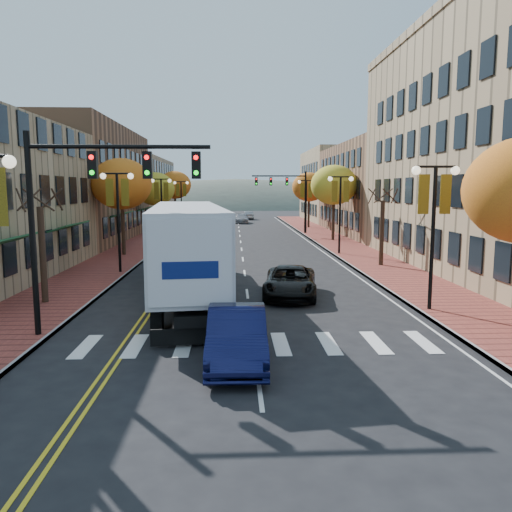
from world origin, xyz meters
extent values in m
plane|color=black|center=(0.00, 0.00, 0.00)|extent=(200.00, 200.00, 0.00)
cube|color=brown|center=(-9.00, 32.50, 0.07)|extent=(4.00, 85.00, 0.15)
cube|color=brown|center=(9.00, 32.50, 0.07)|extent=(4.00, 85.00, 0.15)
cube|color=brown|center=(-17.00, 36.00, 5.50)|extent=(12.00, 24.00, 11.00)
cube|color=#9E8966|center=(-17.00, 61.00, 4.75)|extent=(12.00, 26.00, 9.50)
cube|color=brown|center=(18.50, 42.00, 5.00)|extent=(15.00, 24.00, 10.00)
cube|color=#9E8966|center=(18.50, 64.00, 5.50)|extent=(15.00, 20.00, 11.00)
cylinder|color=#382619|center=(-9.00, 8.00, 2.25)|extent=(0.28, 0.28, 4.20)
cylinder|color=#382619|center=(-9.00, 24.00, 2.60)|extent=(0.28, 0.28, 4.90)
ellipsoid|color=orange|center=(-9.00, 24.00, 5.46)|extent=(4.48, 4.48, 3.81)
cylinder|color=#382619|center=(-9.00, 40.00, 2.42)|extent=(0.28, 0.28, 4.55)
ellipsoid|color=gold|center=(-9.00, 40.00, 5.07)|extent=(4.16, 4.16, 3.54)
cylinder|color=#382619|center=(-9.00, 58.00, 2.67)|extent=(0.28, 0.28, 5.04)
ellipsoid|color=orange|center=(-9.00, 58.00, 5.62)|extent=(4.61, 4.61, 3.92)
cylinder|color=#382619|center=(9.00, 18.00, 2.25)|extent=(0.28, 0.28, 4.20)
cylinder|color=#382619|center=(9.00, 34.00, 2.60)|extent=(0.28, 0.28, 4.90)
ellipsoid|color=gold|center=(9.00, 34.00, 5.46)|extent=(4.48, 4.48, 3.81)
cylinder|color=#382619|center=(9.00, 50.00, 2.53)|extent=(0.28, 0.28, 4.76)
ellipsoid|color=orange|center=(9.00, 50.00, 5.30)|extent=(4.35, 4.35, 3.70)
sphere|color=#FFF2CC|center=(-6.70, 0.00, 5.85)|extent=(0.36, 0.36, 0.36)
cylinder|color=black|center=(-7.50, 16.00, 3.00)|extent=(0.16, 0.16, 6.00)
cylinder|color=black|center=(-7.50, 16.00, 6.00)|extent=(1.60, 0.10, 0.10)
sphere|color=#FFF2CC|center=(-8.30, 16.00, 5.85)|extent=(0.36, 0.36, 0.36)
sphere|color=#FFF2CC|center=(-6.70, 16.00, 5.85)|extent=(0.36, 0.36, 0.36)
cube|color=#B89B18|center=(-7.95, 16.00, 4.90)|extent=(0.45, 0.03, 1.60)
cube|color=#B89B18|center=(-7.05, 16.00, 4.90)|extent=(0.45, 0.03, 1.60)
cylinder|color=black|center=(-7.50, 34.00, 3.00)|extent=(0.16, 0.16, 6.00)
cylinder|color=black|center=(-7.50, 34.00, 6.00)|extent=(1.60, 0.10, 0.10)
sphere|color=#FFF2CC|center=(-8.30, 34.00, 5.85)|extent=(0.36, 0.36, 0.36)
sphere|color=#FFF2CC|center=(-6.70, 34.00, 5.85)|extent=(0.36, 0.36, 0.36)
cube|color=#B89B18|center=(-7.95, 34.00, 4.90)|extent=(0.45, 0.03, 1.60)
cube|color=#B89B18|center=(-7.05, 34.00, 4.90)|extent=(0.45, 0.03, 1.60)
cylinder|color=black|center=(-7.50, 52.00, 3.00)|extent=(0.16, 0.16, 6.00)
cylinder|color=black|center=(-7.50, 52.00, 6.00)|extent=(1.60, 0.10, 0.10)
sphere|color=#FFF2CC|center=(-8.30, 52.00, 5.85)|extent=(0.36, 0.36, 0.36)
sphere|color=#FFF2CC|center=(-6.70, 52.00, 5.85)|extent=(0.36, 0.36, 0.36)
cube|color=#B89B18|center=(-7.95, 52.00, 4.90)|extent=(0.45, 0.03, 1.60)
cube|color=#B89B18|center=(-7.05, 52.00, 4.90)|extent=(0.45, 0.03, 1.60)
cylinder|color=black|center=(7.50, 6.00, 3.00)|extent=(0.16, 0.16, 6.00)
cylinder|color=black|center=(7.50, 6.00, 6.00)|extent=(1.60, 0.10, 0.10)
sphere|color=#FFF2CC|center=(6.70, 6.00, 5.85)|extent=(0.36, 0.36, 0.36)
sphere|color=#FFF2CC|center=(8.30, 6.00, 5.85)|extent=(0.36, 0.36, 0.36)
cube|color=#B89B18|center=(7.05, 6.00, 4.90)|extent=(0.45, 0.03, 1.60)
cube|color=#B89B18|center=(7.95, 6.00, 4.90)|extent=(0.45, 0.03, 1.60)
cylinder|color=black|center=(7.50, 24.00, 3.00)|extent=(0.16, 0.16, 6.00)
cylinder|color=black|center=(7.50, 24.00, 6.00)|extent=(1.60, 0.10, 0.10)
sphere|color=#FFF2CC|center=(6.70, 24.00, 5.85)|extent=(0.36, 0.36, 0.36)
sphere|color=#FFF2CC|center=(8.30, 24.00, 5.85)|extent=(0.36, 0.36, 0.36)
cube|color=#B89B18|center=(7.05, 24.00, 4.90)|extent=(0.45, 0.03, 1.60)
cube|color=#B89B18|center=(7.95, 24.00, 4.90)|extent=(0.45, 0.03, 1.60)
cylinder|color=black|center=(7.50, 42.00, 3.00)|extent=(0.16, 0.16, 6.00)
cylinder|color=black|center=(7.50, 42.00, 6.00)|extent=(1.60, 0.10, 0.10)
sphere|color=#FFF2CC|center=(6.70, 42.00, 5.85)|extent=(0.36, 0.36, 0.36)
sphere|color=#FFF2CC|center=(8.30, 42.00, 5.85)|extent=(0.36, 0.36, 0.36)
cube|color=#B89B18|center=(7.05, 42.00, 4.90)|extent=(0.45, 0.03, 1.60)
cube|color=#B89B18|center=(7.95, 42.00, 4.90)|extent=(0.45, 0.03, 1.60)
cylinder|color=black|center=(-7.40, 3.00, 3.50)|extent=(0.20, 0.20, 7.00)
cylinder|color=black|center=(-4.40, 3.00, 6.50)|extent=(6.00, 0.14, 0.14)
cube|color=black|center=(-5.30, 3.00, 5.90)|extent=(0.30, 0.25, 0.90)
sphere|color=#FF0C0C|center=(-5.30, 2.86, 6.15)|extent=(0.16, 0.16, 0.16)
cube|color=black|center=(-3.50, 3.00, 5.90)|extent=(0.30, 0.25, 0.90)
sphere|color=#FF0C0C|center=(-3.50, 2.86, 6.15)|extent=(0.16, 0.16, 0.16)
cube|color=black|center=(-1.88, 3.00, 5.90)|extent=(0.30, 0.25, 0.90)
sphere|color=#FF0C0C|center=(-1.88, 2.86, 6.15)|extent=(0.16, 0.16, 0.16)
cylinder|color=black|center=(7.40, 42.00, 3.50)|extent=(0.20, 0.20, 7.00)
cylinder|color=black|center=(4.40, 42.00, 6.50)|extent=(6.00, 0.14, 0.14)
cube|color=black|center=(5.30, 42.00, 5.90)|extent=(0.30, 0.25, 0.90)
sphere|color=#FF0C0C|center=(5.30, 41.86, 6.15)|extent=(0.16, 0.16, 0.16)
cube|color=black|center=(3.50, 42.00, 5.90)|extent=(0.30, 0.25, 0.90)
sphere|color=#FF0C0C|center=(3.50, 41.86, 6.15)|extent=(0.16, 0.16, 0.16)
cube|color=black|center=(1.88, 42.00, 5.90)|extent=(0.30, 0.25, 0.90)
sphere|color=#FF0C0C|center=(1.88, 41.86, 6.15)|extent=(0.16, 0.16, 0.16)
cube|color=black|center=(-2.75, 8.48, 0.93)|extent=(2.60, 14.23, 0.38)
cube|color=silver|center=(-2.75, 8.48, 2.84)|extent=(4.33, 14.42, 3.06)
cube|color=black|center=(-3.68, 17.17, 1.80)|extent=(3.06, 3.55, 2.73)
cylinder|color=black|center=(-3.29, 2.71, 0.55)|extent=(0.50, 1.13, 1.09)
cylinder|color=black|center=(-1.01, 2.95, 0.55)|extent=(0.50, 1.13, 1.09)
cylinder|color=black|center=(-3.43, 4.01, 0.55)|extent=(0.50, 1.13, 1.09)
cylinder|color=black|center=(-1.15, 4.26, 0.55)|extent=(0.50, 1.13, 1.09)
cylinder|color=black|center=(-4.68, 15.74, 0.55)|extent=(0.50, 1.13, 1.09)
cylinder|color=black|center=(-2.40, 15.98, 0.55)|extent=(0.50, 1.13, 1.09)
cylinder|color=black|center=(-4.94, 18.13, 0.55)|extent=(0.50, 1.13, 1.09)
cylinder|color=black|center=(-2.66, 18.37, 0.55)|extent=(0.50, 1.13, 1.09)
imported|color=#0E1038|center=(-0.57, 0.36, 0.80)|extent=(1.73, 4.89, 1.61)
imported|color=black|center=(2.03, 9.26, 0.72)|extent=(3.08, 5.48, 1.44)
imported|color=white|center=(-3.23, 47.60, 0.67)|extent=(1.70, 4.00, 1.35)
imported|color=#94939A|center=(0.50, 60.15, 0.70)|extent=(1.99, 4.82, 1.39)
imported|color=#A6A7AE|center=(1.75, 69.21, 0.66)|extent=(1.81, 4.16, 1.33)
camera|label=1|loc=(-0.63, -13.98, 5.14)|focal=35.00mm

